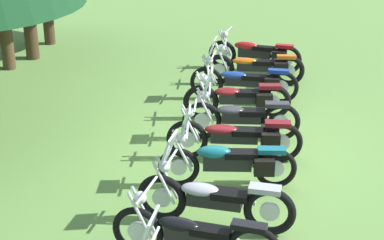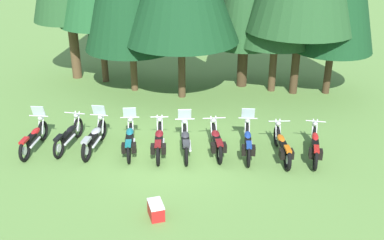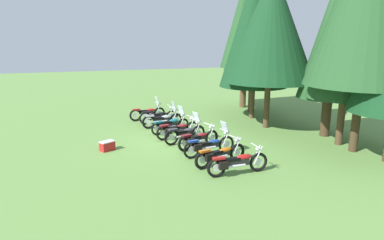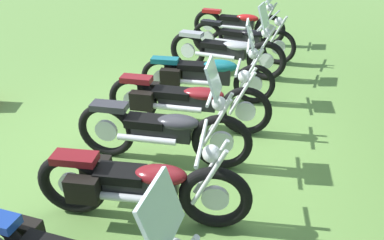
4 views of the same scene
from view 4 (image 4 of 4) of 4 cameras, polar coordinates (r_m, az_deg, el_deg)
ground_plane at (r=5.17m, az=-2.19°, el=-3.63°), size 80.00×80.00×0.00m
motorcycle_0 at (r=9.19m, az=7.22°, el=14.28°), size 0.68×2.20×1.37m
motorcycle_1 at (r=8.11m, az=7.67°, el=12.08°), size 0.75×2.27×1.01m
motorcycle_2 at (r=7.26m, az=5.32°, el=10.36°), size 0.64×2.30×1.38m
motorcycle_3 at (r=6.17m, az=2.01°, el=6.99°), size 0.89×2.17×1.35m
motorcycle_4 at (r=5.32m, az=-1.21°, el=3.02°), size 0.85×2.33×1.02m
motorcycle_5 at (r=4.58m, az=-4.22°, el=-1.44°), size 0.77×2.16×1.38m
motorcycle_6 at (r=3.79m, az=-8.27°, el=-9.62°), size 0.97×2.13×1.01m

